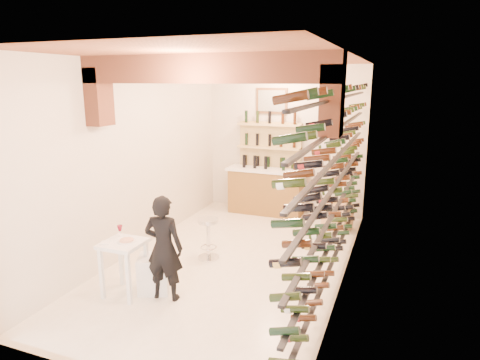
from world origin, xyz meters
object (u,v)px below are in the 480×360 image
Objects in this scene: back_counter at (266,190)px; person at (164,248)px; crate_lower at (337,221)px; wine_rack at (333,177)px; tasting_table at (123,251)px; white_stool at (154,274)px; chrome_barstool at (208,236)px.

person is (-0.11, -4.08, 0.19)m from back_counter.
back_counter is at bearing 164.68° from crate_lower.
crate_lower is at bearing 95.08° from wine_rack.
tasting_table is 1.82× the size of white_stool.
wine_rack reaches higher than crate_lower.
person is (-1.94, -1.43, -0.83)m from wine_rack.
wine_rack is at bearing -55.34° from back_counter.
tasting_table reaches higher than white_stool.
white_stool is at bearing -95.23° from back_counter.
tasting_table is 1.80× the size of crate_lower.
person is 2.78× the size of crate_lower.
wine_rack is 2.61m from crate_lower.
back_counter is 4.08m from person.
back_counter is at bearing 124.66° from wine_rack.
back_counter is 2.47× the size of chrome_barstool.
crate_lower is at bearing 57.58° from tasting_table.
person reaches higher than crate_lower.
crate_lower is at bearing -123.18° from person.
white_stool is at bearing -32.90° from person.
tasting_table is 0.64× the size of person.
back_counter is (-1.83, 2.65, -1.02)m from wine_rack.
chrome_barstool is 2.86m from crate_lower.
white_stool is 1.30m from chrome_barstool.
crate_lower is (1.64, -0.45, -0.38)m from back_counter.
wine_rack is at bearing 30.80° from tasting_table.
wine_rack is 10.99× the size of crate_lower.
back_counter is 3.28× the size of crate_lower.
white_stool reaches higher than crate_lower.
chrome_barstool is (-0.13, -2.69, -0.13)m from back_counter.
person is at bearing -25.42° from white_stool.
tasting_table is (-2.51, -1.53, -0.92)m from wine_rack.
person is (0.57, 0.11, 0.09)m from tasting_table.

